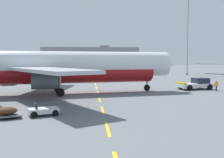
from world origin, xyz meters
The scene contains 8 objects.
ground centered at (40.00, 40.00, 0.00)m, with size 400.00×400.00×0.00m, color slate.
apron_paint_markings centered at (18.00, 38.90, 0.00)m, with size 8.00×97.36×0.01m.
airliner_foreground centered at (13.68, 22.55, 3.95)m, with size 34.70×34.04×12.20m.
pushback_tug centered at (34.73, 26.50, 0.90)m, with size 6.46×4.13×2.08m.
fuel_service_truck centered at (-0.21, 39.97, 1.65)m, with size 4.07×7.38×3.14m.
ground_crew_worker centered at (36.85, 23.52, 0.97)m, with size 0.42×0.66×1.70m.
apron_light_mast_far centered at (48.62, 67.55, 15.67)m, with size 1.80×1.80×25.24m.
terminal_satellite centered at (17.84, 163.71, 6.53)m, with size 62.36×20.71×14.61m.
Camera 1 is at (16.66, -17.10, 4.98)m, focal length 42.92 mm.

